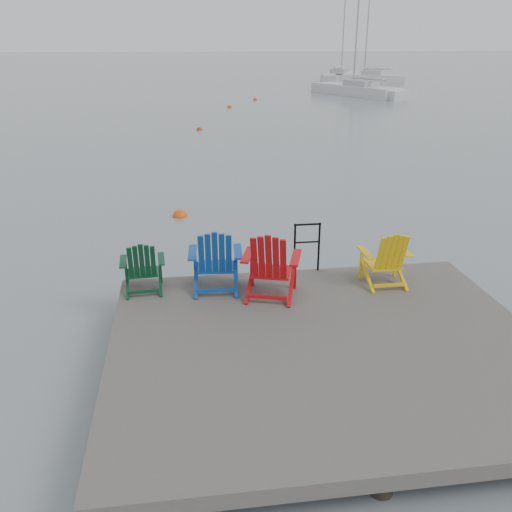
{
  "coord_description": "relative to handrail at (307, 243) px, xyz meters",
  "views": [
    {
      "loc": [
        -1.89,
        -6.3,
        4.4
      ],
      "look_at": [
        -0.67,
        2.42,
        0.85
      ],
      "focal_mm": 38.0,
      "sensor_mm": 36.0,
      "label": 1
    }
  ],
  "objects": [
    {
      "name": "buoy_b",
      "position": [
        -1.09,
        19.72,
        -1.04
      ],
      "size": [
        0.32,
        0.32,
        0.32
      ],
      "primitive_type": "sphere",
      "color": "red",
      "rests_on": "ground"
    },
    {
      "name": "chair_yellow",
      "position": [
        1.18,
        -0.78,
        -0.04
      ],
      "size": [
        0.79,
        0.73,
        0.99
      ],
      "rotation": [
        0.0,
        0.0,
        0.0
      ],
      "color": "#E5B60C",
      "rests_on": "dock"
    },
    {
      "name": "sailboat_far",
      "position": [
        18.08,
        49.62,
        -0.69
      ],
      "size": [
        6.99,
        4.09,
        9.61
      ],
      "rotation": [
        0.0,
        0.0,
        1.2
      ],
      "color": "silver",
      "rests_on": "ground"
    },
    {
      "name": "sailboat_near",
      "position": [
        12.61,
        36.23,
        -0.69
      ],
      "size": [
        5.75,
        8.91,
        12.06
      ],
      "rotation": [
        0.0,
        0.0,
        0.43
      ],
      "color": "silver",
      "rests_on": "ground"
    },
    {
      "name": "buoy_d",
      "position": [
        1.37,
        29.24,
        -1.04
      ],
      "size": [
        0.33,
        0.33,
        0.33
      ],
      "primitive_type": "sphere",
      "color": "#C5410B",
      "rests_on": "ground"
    },
    {
      "name": "handrail",
      "position": [
        0.0,
        0.0,
        0.0
      ],
      "size": [
        0.48,
        0.04,
        0.9
      ],
      "color": "black",
      "rests_on": "dock"
    },
    {
      "name": "chair_red",
      "position": [
        -0.81,
        -0.95,
        0.03
      ],
      "size": [
        1.07,
        1.02,
        1.14
      ],
      "rotation": [
        0.0,
        0.0,
        -0.3
      ],
      "color": "#B40D10",
      "rests_on": "dock"
    },
    {
      "name": "sailboat_mid",
      "position": [
        16.39,
        54.17,
        -0.69
      ],
      "size": [
        6.25,
        8.63,
        11.92
      ],
      "rotation": [
        0.0,
        0.0,
        -0.52
      ],
      "color": "silver",
      "rests_on": "ground"
    },
    {
      "name": "buoy_c",
      "position": [
        3.78,
        33.88,
        -1.04
      ],
      "size": [
        0.32,
        0.32,
        0.32
      ],
      "primitive_type": "sphere",
      "color": "red",
      "rests_on": "ground"
    },
    {
      "name": "ground",
      "position": [
        -0.25,
        -2.45,
        -1.04
      ],
      "size": [
        400.0,
        400.0,
        0.0
      ],
      "primitive_type": "plane",
      "color": "slate",
      "rests_on": "ground"
    },
    {
      "name": "buoy_a",
      "position": [
        -2.23,
        5.13,
        -1.04
      ],
      "size": [
        0.38,
        0.38,
        0.38
      ],
      "primitive_type": "sphere",
      "color": "#E74C0D",
      "rests_on": "ground"
    },
    {
      "name": "chair_blue",
      "position": [
        -1.66,
        -0.58,
        0.01
      ],
      "size": [
        0.92,
        0.86,
        1.1
      ],
      "rotation": [
        0.0,
        0.0,
        -0.07
      ],
      "color": "navy",
      "rests_on": "dock"
    },
    {
      "name": "dock",
      "position": [
        -0.25,
        -2.45,
        -0.69
      ],
      "size": [
        6.0,
        5.0,
        1.4
      ],
      "color": "#292725",
      "rests_on": "ground"
    },
    {
      "name": "chair_green",
      "position": [
        -2.84,
        -0.47,
        -0.09
      ],
      "size": [
        0.75,
        0.7,
        0.91
      ],
      "rotation": [
        0.0,
        0.0,
        0.05
      ],
      "color": "#09351D",
      "rests_on": "dock"
    }
  ]
}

